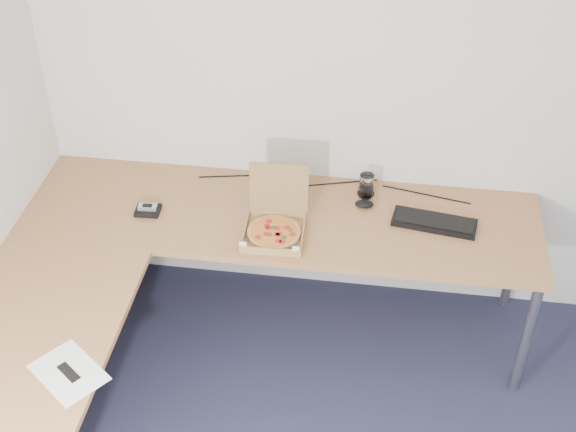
# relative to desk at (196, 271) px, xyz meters

# --- Properties ---
(room_shell) EXTENTS (3.50, 3.50, 2.50)m
(room_shell) POSITION_rel_desk_xyz_m (0.82, -0.97, 0.55)
(room_shell) COLOR silver
(room_shell) RESTS_ON ground
(desk) EXTENTS (2.50, 2.20, 0.73)m
(desk) POSITION_rel_desk_xyz_m (0.00, 0.00, 0.00)
(desk) COLOR #B27947
(desk) RESTS_ON ground
(pizza_box) EXTENTS (0.28, 0.33, 0.29)m
(pizza_box) POSITION_rel_desk_xyz_m (0.31, 0.28, 0.06)
(pizza_box) COLOR #AA7F49
(pizza_box) RESTS_ON desk
(drinking_glass) EXTENTS (0.07, 0.07, 0.12)m
(drinking_glass) POSITION_rel_desk_xyz_m (0.72, 0.64, 0.09)
(drinking_glass) COLOR silver
(drinking_glass) RESTS_ON desk
(keyboard) EXTENTS (0.41, 0.20, 0.02)m
(keyboard) POSITION_rel_desk_xyz_m (1.06, 0.45, 0.04)
(keyboard) COLOR black
(keyboard) RESTS_ON desk
(mouse) EXTENTS (0.11, 0.09, 0.03)m
(mouse) POSITION_rel_desk_xyz_m (0.72, 0.55, 0.05)
(mouse) COLOR black
(mouse) RESTS_ON desk
(wallet) EXTENTS (0.12, 0.11, 0.02)m
(wallet) POSITION_rel_desk_xyz_m (-0.32, 0.36, 0.04)
(wallet) COLOR black
(wallet) RESTS_ON desk
(phone) EXTENTS (0.09, 0.05, 0.02)m
(phone) POSITION_rel_desk_xyz_m (-0.32, 0.36, 0.06)
(phone) COLOR #B2B5BA
(phone) RESTS_ON wallet
(paper_sheet) EXTENTS (0.35, 0.34, 0.00)m
(paper_sheet) POSITION_rel_desk_xyz_m (-0.35, -0.67, 0.03)
(paper_sheet) COLOR white
(paper_sheet) RESTS_ON desk
(dome_speaker) EXTENTS (0.09, 0.09, 0.07)m
(dome_speaker) POSITION_rel_desk_xyz_m (0.72, 0.66, 0.07)
(dome_speaker) COLOR black
(dome_speaker) RESTS_ON desk
(cable_bundle) EXTENTS (0.67, 0.14, 0.01)m
(cable_bundle) POSITION_rel_desk_xyz_m (0.52, 0.71, 0.03)
(cable_bundle) COLOR black
(cable_bundle) RESTS_ON desk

